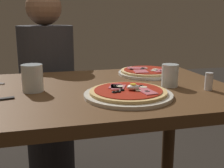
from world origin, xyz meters
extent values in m
cube|color=brown|center=(0.00, 0.00, 0.74)|extent=(1.11, 0.75, 0.04)
cylinder|color=#3C2715|center=(0.49, 0.31, 0.36)|extent=(0.07, 0.07, 0.72)
cylinder|color=silver|center=(0.10, -0.15, 0.76)|extent=(0.31, 0.31, 0.01)
cylinder|color=#DBB26B|center=(0.10, -0.15, 0.77)|extent=(0.27, 0.27, 0.01)
cylinder|color=#A82314|center=(0.10, -0.15, 0.78)|extent=(0.24, 0.24, 0.00)
torus|color=black|center=(0.07, -0.10, 0.78)|extent=(0.02, 0.02, 0.00)
torus|color=black|center=(0.15, -0.20, 0.78)|extent=(0.02, 0.02, 0.00)
torus|color=black|center=(0.07, -0.16, 0.78)|extent=(0.02, 0.02, 0.00)
torus|color=black|center=(0.06, -0.17, 0.78)|extent=(0.02, 0.02, 0.00)
torus|color=black|center=(0.16, -0.12, 0.78)|extent=(0.02, 0.02, 0.00)
torus|color=black|center=(0.04, -0.18, 0.78)|extent=(0.02, 0.02, 0.00)
cube|color=#C65B66|center=(0.07, -0.11, 0.78)|extent=(0.06, 0.09, 0.00)
cube|color=#C65B66|center=(0.07, -0.11, 0.78)|extent=(0.08, 0.08, 0.00)
cube|color=#C65B66|center=(0.15, -0.19, 0.78)|extent=(0.05, 0.10, 0.00)
cylinder|color=beige|center=(0.16, -0.14, 0.78)|extent=(0.03, 0.03, 0.00)
cylinder|color=beige|center=(0.12, -0.18, 0.78)|extent=(0.02, 0.02, 0.00)
cylinder|color=beige|center=(0.08, -0.11, 0.78)|extent=(0.03, 0.03, 0.00)
ellipsoid|color=white|center=(0.11, -0.16, 0.79)|extent=(0.04, 0.03, 0.02)
cylinder|color=yellow|center=(0.11, -0.16, 0.80)|extent=(0.02, 0.02, 0.00)
cylinder|color=white|center=(0.30, 0.20, 0.76)|extent=(0.28, 0.28, 0.01)
cylinder|color=#E5C17F|center=(0.30, 0.20, 0.77)|extent=(0.25, 0.25, 0.01)
cylinder|color=#A82314|center=(0.30, 0.20, 0.78)|extent=(0.22, 0.22, 0.00)
torus|color=black|center=(0.33, 0.15, 0.78)|extent=(0.02, 0.02, 0.00)
torus|color=black|center=(0.30, 0.22, 0.78)|extent=(0.02, 0.02, 0.00)
torus|color=black|center=(0.29, 0.23, 0.78)|extent=(0.02, 0.02, 0.00)
torus|color=black|center=(0.28, 0.21, 0.78)|extent=(0.02, 0.02, 0.00)
torus|color=black|center=(0.35, 0.14, 0.78)|extent=(0.02, 0.02, 0.00)
torus|color=black|center=(0.23, 0.21, 0.78)|extent=(0.02, 0.02, 0.00)
cube|color=#C65B66|center=(0.25, 0.15, 0.78)|extent=(0.07, 0.08, 0.00)
cube|color=#C65B66|center=(0.35, 0.15, 0.78)|extent=(0.10, 0.08, 0.00)
cube|color=#C65B66|center=(0.27, 0.24, 0.78)|extent=(0.10, 0.08, 0.00)
cylinder|color=beige|center=(0.30, 0.21, 0.78)|extent=(0.02, 0.02, 0.00)
cylinder|color=beige|center=(0.32, 0.15, 0.78)|extent=(0.03, 0.03, 0.00)
cylinder|color=beige|center=(0.34, 0.18, 0.78)|extent=(0.03, 0.03, 0.00)
cylinder|color=beige|center=(0.32, 0.17, 0.78)|extent=(0.02, 0.02, 0.00)
cylinder|color=silver|center=(-0.22, 0.01, 0.81)|extent=(0.08, 0.08, 0.10)
cylinder|color=silver|center=(-0.22, 0.01, 0.78)|extent=(0.07, 0.07, 0.05)
cylinder|color=silver|center=(0.30, -0.05, 0.80)|extent=(0.07, 0.07, 0.09)
cylinder|color=silver|center=(0.30, -0.05, 0.77)|extent=(0.06, 0.06, 0.03)
cube|color=silver|center=(-0.36, 0.17, 0.76)|extent=(0.04, 0.02, 0.00)
cube|color=black|center=(-0.33, -0.09, 0.76)|extent=(0.09, 0.04, 0.01)
cylinder|color=white|center=(0.42, -0.14, 0.78)|extent=(0.03, 0.03, 0.05)
cylinder|color=silver|center=(0.42, -0.14, 0.82)|extent=(0.03, 0.03, 0.01)
cylinder|color=black|center=(-0.16, 0.62, 0.23)|extent=(0.29, 0.29, 0.46)
cylinder|color=#38383D|center=(-0.16, 0.62, 0.72)|extent=(0.32, 0.32, 0.52)
sphere|color=#9E7051|center=(-0.16, 0.62, 1.08)|extent=(0.20, 0.20, 0.20)
camera|label=1|loc=(-0.19, -1.04, 1.02)|focal=44.81mm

